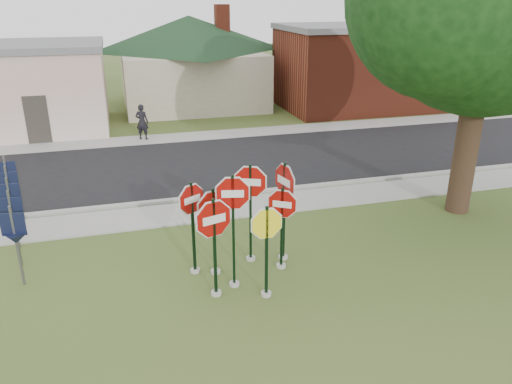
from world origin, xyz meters
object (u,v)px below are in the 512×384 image
object	(u,v)px
stop_sign_center	(233,215)
stop_sign_left	(214,234)
stop_sign_yellow	(267,241)
pedestrian	(142,122)

from	to	relation	value
stop_sign_center	stop_sign_left	bearing A→B (deg)	-151.54
stop_sign_center	stop_sign_left	size ratio (longest dim) A/B	1.15
stop_sign_yellow	stop_sign_center	bearing A→B (deg)	134.93
stop_sign_left	pedestrian	bearing A→B (deg)	93.08
stop_sign_yellow	stop_sign_left	bearing A→B (deg)	162.82
stop_sign_center	pedestrian	world-z (taller)	stop_sign_center
stop_sign_yellow	pedestrian	bearing A→B (deg)	97.44
stop_sign_center	stop_sign_yellow	xyz separation A→B (m)	(0.60, -0.60, -0.43)
stop_sign_left	stop_sign_center	bearing A→B (deg)	28.46
stop_sign_center	stop_sign_yellow	size ratio (longest dim) A/B	1.25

